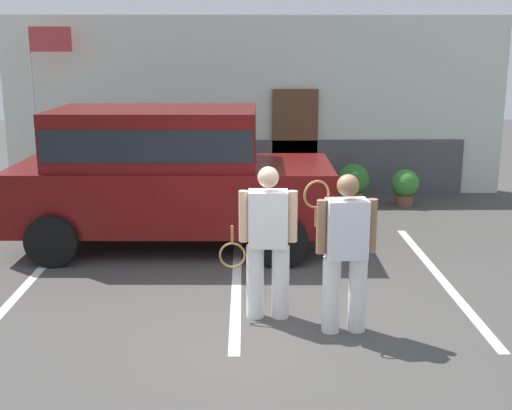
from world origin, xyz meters
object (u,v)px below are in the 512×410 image
(parked_suv, at_px, (166,170))
(tennis_player_woman, at_px, (345,251))
(tennis_player_man, at_px, (267,241))
(potted_plant_by_porch, at_px, (353,182))
(potted_plant_secondary, at_px, (405,185))
(flag_pole, at_px, (42,81))

(parked_suv, bearing_deg, tennis_player_woman, -53.61)
(tennis_player_man, distance_m, tennis_player_woman, 0.87)
(parked_suv, bearing_deg, potted_plant_by_porch, 40.19)
(tennis_player_woman, height_order, potted_plant_by_porch, tennis_player_woman)
(potted_plant_secondary, bearing_deg, tennis_player_man, -117.89)
(tennis_player_woman, bearing_deg, potted_plant_by_porch, -104.54)
(tennis_player_man, relative_size, flag_pole, 0.51)
(potted_plant_by_porch, relative_size, potted_plant_secondary, 1.13)
(tennis_player_man, bearing_deg, potted_plant_by_porch, -107.20)
(tennis_player_woman, xyz_separation_m, potted_plant_secondary, (1.97, 5.58, -0.50))
(potted_plant_by_porch, xyz_separation_m, flag_pole, (-5.84, 0.48, 1.85))
(tennis_player_man, bearing_deg, parked_suv, -61.32)
(tennis_player_woman, xyz_separation_m, potted_plant_by_porch, (1.01, 5.67, -0.45))
(parked_suv, distance_m, tennis_player_man, 3.06)
(tennis_player_woman, relative_size, potted_plant_secondary, 2.46)
(tennis_player_woman, height_order, flag_pole, flag_pole)
(tennis_player_woman, relative_size, flag_pole, 0.51)
(tennis_player_woman, bearing_deg, tennis_player_man, -30.12)
(flag_pole, bearing_deg, potted_plant_by_porch, -4.74)
(potted_plant_by_porch, distance_m, flag_pole, 6.14)
(potted_plant_secondary, distance_m, flag_pole, 7.08)
(tennis_player_woman, bearing_deg, parked_suv, -59.29)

